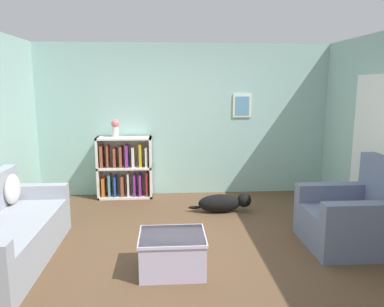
{
  "coord_description": "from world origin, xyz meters",
  "views": [
    {
      "loc": [
        -0.33,
        -4.25,
        1.91
      ],
      "look_at": [
        0.0,
        0.4,
        1.05
      ],
      "focal_mm": 35.0,
      "sensor_mm": 36.0,
      "label": 1
    }
  ],
  "objects_px": {
    "couch": "(3,235)",
    "bookshelf": "(125,169)",
    "coffee_table": "(172,252)",
    "dog": "(224,203)",
    "vase": "(115,127)",
    "recliner_chair": "(356,217)"
  },
  "relations": [
    {
      "from": "couch",
      "to": "dog",
      "type": "height_order",
      "value": "couch"
    },
    {
      "from": "bookshelf",
      "to": "vase",
      "type": "distance_m",
      "value": 0.73
    },
    {
      "from": "couch",
      "to": "coffee_table",
      "type": "relative_size",
      "value": 2.95
    },
    {
      "from": "coffee_table",
      "to": "vase",
      "type": "bearing_deg",
      "value": 108.54
    },
    {
      "from": "couch",
      "to": "vase",
      "type": "relative_size",
      "value": 6.75
    },
    {
      "from": "recliner_chair",
      "to": "coffee_table",
      "type": "relative_size",
      "value": 1.55
    },
    {
      "from": "couch",
      "to": "recliner_chair",
      "type": "relative_size",
      "value": 1.9
    },
    {
      "from": "bookshelf",
      "to": "recliner_chair",
      "type": "height_order",
      "value": "recliner_chair"
    },
    {
      "from": "coffee_table",
      "to": "dog",
      "type": "relative_size",
      "value": 0.71
    },
    {
      "from": "dog",
      "to": "vase",
      "type": "bearing_deg",
      "value": 152.61
    },
    {
      "from": "coffee_table",
      "to": "dog",
      "type": "distance_m",
      "value": 1.95
    },
    {
      "from": "recliner_chair",
      "to": "dog",
      "type": "distance_m",
      "value": 1.91
    },
    {
      "from": "couch",
      "to": "bookshelf",
      "type": "height_order",
      "value": "bookshelf"
    },
    {
      "from": "bookshelf",
      "to": "couch",
      "type": "bearing_deg",
      "value": -114.19
    },
    {
      "from": "couch",
      "to": "coffee_table",
      "type": "bearing_deg",
      "value": -9.56
    },
    {
      "from": "bookshelf",
      "to": "coffee_table",
      "type": "height_order",
      "value": "bookshelf"
    },
    {
      "from": "dog",
      "to": "coffee_table",
      "type": "bearing_deg",
      "value": -114.62
    },
    {
      "from": "coffee_table",
      "to": "recliner_chair",
      "type": "bearing_deg",
      "value": 12.18
    },
    {
      "from": "couch",
      "to": "vase",
      "type": "bearing_deg",
      "value": 68.52
    },
    {
      "from": "vase",
      "to": "coffee_table",
      "type": "bearing_deg",
      "value": -71.46
    },
    {
      "from": "bookshelf",
      "to": "recliner_chair",
      "type": "distance_m",
      "value": 3.68
    },
    {
      "from": "dog",
      "to": "couch",
      "type": "bearing_deg",
      "value": -150.82
    }
  ]
}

